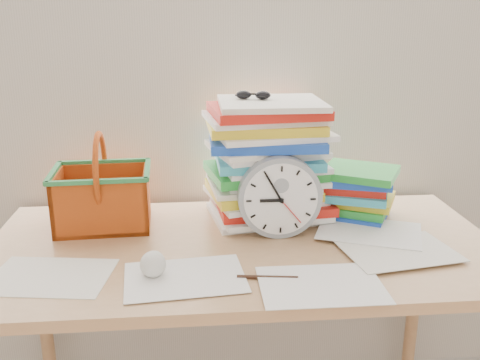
{
  "coord_description": "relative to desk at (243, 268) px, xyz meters",
  "views": [
    {
      "loc": [
        -0.13,
        0.26,
        1.36
      ],
      "look_at": [
        -0.01,
        1.6,
        0.93
      ],
      "focal_mm": 40.0,
      "sensor_mm": 36.0,
      "label": 1
    }
  ],
  "objects": [
    {
      "name": "desk",
      "position": [
        0.0,
        0.0,
        0.0
      ],
      "size": [
        1.4,
        0.7,
        0.75
      ],
      "color": "#B08152",
      "rests_on": "ground"
    },
    {
      "name": "crumpled_ball",
      "position": [
        -0.23,
        -0.17,
        0.11
      ],
      "size": [
        0.06,
        0.06,
        0.06
      ],
      "primitive_type": "sphere",
      "color": "white",
      "rests_on": "desk"
    },
    {
      "name": "paper_stack",
      "position": [
        0.09,
        0.2,
        0.26
      ],
      "size": [
        0.39,
        0.34,
        0.36
      ],
      "primitive_type": null,
      "rotation": [
        0.0,
        0.0,
        0.12
      ],
      "color": "white",
      "rests_on": "desk"
    },
    {
      "name": "scattered_papers",
      "position": [
        0.0,
        0.0,
        0.08
      ],
      "size": [
        1.26,
        0.42,
        0.02
      ],
      "primitive_type": null,
      "color": "white",
      "rests_on": "desk"
    },
    {
      "name": "clock",
      "position": [
        0.11,
        0.05,
        0.19
      ],
      "size": [
        0.23,
        0.05,
        0.23
      ],
      "primitive_type": "cylinder",
      "rotation": [
        1.57,
        0.0,
        0.0
      ],
      "color": "gray",
      "rests_on": "desk"
    },
    {
      "name": "pen",
      "position": [
        0.04,
        -0.21,
        0.08
      ],
      "size": [
        0.15,
        0.03,
        0.01
      ],
      "primitive_type": "cylinder",
      "rotation": [
        0.0,
        1.57,
        -0.14
      ],
      "color": "black",
      "rests_on": "desk"
    },
    {
      "name": "book_stack",
      "position": [
        0.36,
        0.17,
        0.15
      ],
      "size": [
        0.32,
        0.29,
        0.16
      ],
      "primitive_type": null,
      "rotation": [
        0.0,
        0.0,
        -0.38
      ],
      "color": "white",
      "rests_on": "desk"
    },
    {
      "name": "basket",
      "position": [
        -0.4,
        0.17,
        0.21
      ],
      "size": [
        0.29,
        0.23,
        0.28
      ],
      "primitive_type": null,
      "rotation": [
        0.0,
        0.0,
        0.05
      ],
      "color": "#C74F13",
      "rests_on": "desk"
    },
    {
      "name": "curtain",
      "position": [
        0.0,
        0.38,
        0.62
      ],
      "size": [
        2.4,
        0.01,
        2.5
      ],
      "primitive_type": "cube",
      "color": "beige",
      "rests_on": "room_shell"
    },
    {
      "name": "sunglasses",
      "position": [
        0.05,
        0.21,
        0.45
      ],
      "size": [
        0.14,
        0.12,
        0.03
      ],
      "primitive_type": null,
      "rotation": [
        0.0,
        0.0,
        -0.25
      ],
      "color": "black",
      "rests_on": "paper_stack"
    }
  ]
}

